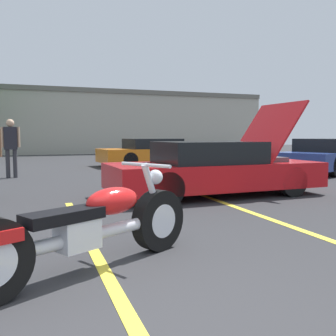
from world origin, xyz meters
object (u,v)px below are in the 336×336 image
Objects in this scene: parked_car_mid_row at (156,152)px; spectator_near_motorcycle at (11,143)px; motorcycle at (90,229)px; parked_car_right_row at (331,156)px; show_car_hood_open at (216,169)px.

parked_car_mid_row is 6.27m from spectator_near_motorcycle.
parked_car_mid_row is 2.86× the size of spectator_near_motorcycle.
parked_car_right_row reaches higher than motorcycle.
show_car_hood_open is (3.13, 3.61, 0.15)m from motorcycle.
parked_car_right_row is at bearing -52.25° from parked_car_mid_row.
motorcycle is 4.78m from show_car_hood_open.
show_car_hood_open reaches higher than parked_car_right_row.
show_car_hood_open is at bearing -105.01° from parked_car_mid_row.
show_car_hood_open is 0.94× the size of parked_car_right_row.
parked_car_mid_row is at bearing 40.82° from motorcycle.
motorcycle is at bearing -132.78° from show_car_hood_open.
motorcycle is at bearing -116.77° from parked_car_mid_row.
parked_car_right_row is at bearing 25.32° from show_car_hood_open.
show_car_hood_open reaches higher than parked_car_mid_row.
parked_car_mid_row is at bearing 79.06° from show_car_hood_open.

